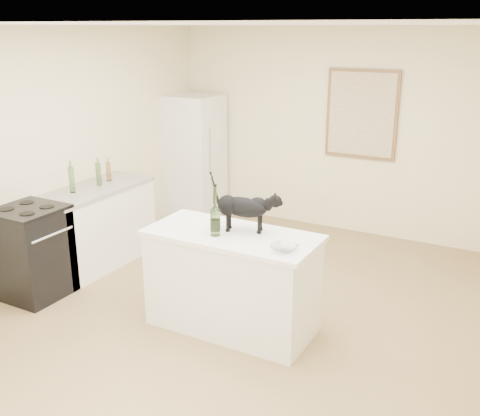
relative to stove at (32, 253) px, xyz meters
name	(u,v)px	position (x,y,z in m)	size (l,w,h in m)	color
floor	(234,314)	(1.95, 0.60, -0.45)	(5.50, 5.50, 0.00)	#91764D
ceiling	(233,25)	(1.95, 0.60, 2.15)	(5.50, 5.50, 0.00)	white
wall_back	(338,132)	(1.95, 3.35, 0.85)	(4.50, 4.50, 0.00)	#F1E9BA
wall_left	(48,154)	(-0.30, 0.60, 0.85)	(5.50, 5.50, 0.00)	#F1E9BA
island_base	(232,283)	(2.05, 0.40, -0.02)	(1.44, 0.67, 0.86)	white
island_top	(232,235)	(2.05, 0.40, 0.43)	(1.50, 0.70, 0.04)	white
left_cabinets	(96,228)	(0.00, 0.90, -0.02)	(0.60, 1.40, 0.86)	white
left_countertop	(92,189)	(0.00, 0.90, 0.43)	(0.62, 1.44, 0.04)	gray
stove	(32,253)	(0.00, 0.00, 0.00)	(0.60, 0.60, 0.90)	black
fridge	(195,156)	(0.00, 2.95, 0.40)	(0.68, 0.68, 1.70)	white
artwork_frame	(362,114)	(2.25, 3.32, 1.10)	(0.90, 0.03, 1.10)	brown
artwork_canvas	(361,114)	(2.25, 3.30, 1.10)	(0.82, 0.00, 1.02)	beige
black_cat	(243,210)	(2.10, 0.50, 0.64)	(0.55, 0.16, 0.38)	black
wine_bottle	(215,213)	(1.95, 0.29, 0.65)	(0.08, 0.08, 0.40)	#305823
glass_bowl	(285,248)	(2.61, 0.25, 0.48)	(0.21, 0.21, 0.05)	silver
fridge_paper	(220,133)	(0.34, 3.08, 0.73)	(0.00, 0.14, 0.17)	white
counter_bottle_cluster	(91,176)	(-0.02, 0.92, 0.58)	(0.12, 0.61, 0.28)	#23531B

